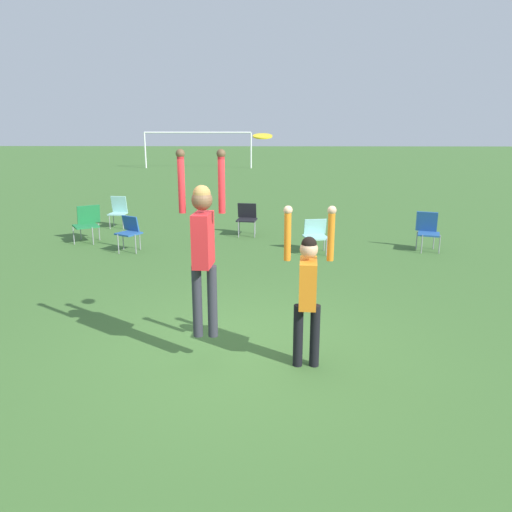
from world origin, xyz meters
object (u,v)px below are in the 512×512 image
object	(u,v)px
person_defending	(308,285)
camping_chair_1	(118,210)
person_jumping	(203,240)
camping_chair_2	(129,230)
frisbee	(263,136)
camping_chair_4	(428,229)
camping_chair_5	(87,221)
camping_chair_0	(247,216)
camping_chair_3	(316,233)

from	to	relation	value
person_defending	camping_chair_1	size ratio (longest dim) A/B	2.26
person_jumping	camping_chair_2	size ratio (longest dim) A/B	2.83
person_jumping	frisbee	world-z (taller)	frisbee
camping_chair_4	camping_chair_5	xyz separation A→B (m)	(-8.26, 0.75, -0.01)
camping_chair_5	frisbee	bearing A→B (deg)	92.67
frisbee	camping_chair_0	bearing A→B (deg)	93.65
camping_chair_5	camping_chair_0	bearing A→B (deg)	159.66
person_jumping	camping_chair_0	distance (m)	7.38
person_jumping	person_defending	world-z (taller)	person_jumping
camping_chair_3	camping_chair_2	bearing A→B (deg)	-10.66
camping_chair_0	camping_chair_2	world-z (taller)	camping_chair_0
frisbee	camping_chair_1	xyz separation A→B (m)	(-4.18, 8.26, -2.24)
camping_chair_0	camping_chair_3	world-z (taller)	camping_chair_0
person_jumping	person_defending	distance (m)	1.35
camping_chair_0	camping_chair_2	distance (m)	3.19
person_defending	camping_chair_2	size ratio (longest dim) A/B	2.47
camping_chair_3	camping_chair_4	xyz separation A→B (m)	(2.63, 0.23, 0.08)
camping_chair_0	camping_chair_3	bearing A→B (deg)	140.55
camping_chair_1	camping_chair_3	world-z (taller)	camping_chair_1
person_jumping	camping_chair_1	size ratio (longest dim) A/B	2.59
camping_chair_0	camping_chair_4	bearing A→B (deg)	167.94
camping_chair_1	camping_chair_2	distance (m)	2.94
person_defending	camping_chair_0	world-z (taller)	person_defending
camping_chair_0	camping_chair_5	world-z (taller)	camping_chair_5
camping_chair_0	camping_chair_4	world-z (taller)	camping_chair_4
person_jumping	camping_chair_2	xyz separation A→B (m)	(-2.43, 5.54, -1.06)
person_defending	camping_chair_0	distance (m)	7.49
camping_chair_4	camping_chair_5	size ratio (longest dim) A/B	1.00
person_jumping	camping_chair_5	size ratio (longest dim) A/B	2.55
camping_chair_2	camping_chair_4	xyz separation A→B (m)	(6.94, 0.19, 0.02)
person_jumping	camping_chair_5	distance (m)	7.56
frisbee	camping_chair_1	bearing A→B (deg)	116.80
person_defending	camping_chair_1	world-z (taller)	person_defending
camping_chair_3	camping_chair_5	distance (m)	5.71
camping_chair_5	camping_chair_1	bearing A→B (deg)	-130.29
frisbee	camping_chair_2	size ratio (longest dim) A/B	0.27
frisbee	camping_chair_3	xyz separation A→B (m)	(1.18, 5.48, -2.31)
camping_chair_1	person_jumping	bearing A→B (deg)	119.59
person_defending	camping_chair_5	distance (m)	8.28
camping_chair_3	camping_chair_5	bearing A→B (deg)	-20.04
camping_chair_0	camping_chair_1	bearing A→B (deg)	-6.99
camping_chair_3	camping_chair_0	bearing A→B (deg)	-57.55
person_jumping	frisbee	bearing A→B (deg)	-83.08
camping_chair_0	person_jumping	bearing A→B (deg)	96.15
camping_chair_5	camping_chair_2	bearing A→B (deg)	112.56
camping_chair_0	camping_chair_1	size ratio (longest dim) A/B	0.95
person_defending	frisbee	size ratio (longest dim) A/B	9.00
camping_chair_1	camping_chair_2	xyz separation A→B (m)	(1.05, -2.75, -0.01)
camping_chair_2	camping_chair_3	xyz separation A→B (m)	(4.31, -0.04, -0.05)
camping_chair_1	camping_chair_5	bearing A→B (deg)	88.38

